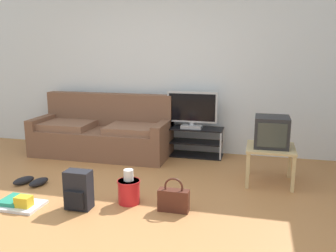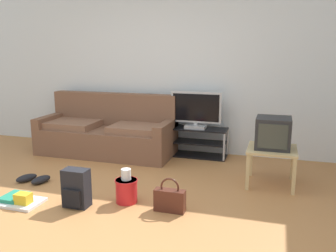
% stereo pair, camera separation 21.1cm
% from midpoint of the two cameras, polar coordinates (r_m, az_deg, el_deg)
% --- Properties ---
extents(ground_plane, '(9.00, 9.80, 0.02)m').
position_cam_midpoint_polar(ground_plane, '(3.91, -12.24, -13.00)').
color(ground_plane, '#B27542').
extents(wall_back, '(9.00, 0.10, 2.70)m').
position_cam_midpoint_polar(wall_back, '(5.84, -2.04, 9.32)').
color(wall_back, silver).
rests_on(wall_back, ground_plane).
extents(couch, '(2.12, 0.86, 0.93)m').
position_cam_midpoint_polar(couch, '(5.77, -11.31, -1.15)').
color(couch, brown).
rests_on(couch, ground_plane).
extents(tv_stand, '(0.96, 0.37, 0.44)m').
position_cam_midpoint_polar(tv_stand, '(5.60, 2.72, -2.50)').
color(tv_stand, black).
rests_on(tv_stand, ground_plane).
extents(flat_tv, '(0.77, 0.22, 0.56)m').
position_cam_midpoint_polar(flat_tv, '(5.47, 2.72, 2.50)').
color(flat_tv, '#B2B2B7').
rests_on(flat_tv, tv_stand).
extents(side_table, '(0.58, 0.58, 0.46)m').
position_cam_midpoint_polar(side_table, '(4.56, 14.67, -3.99)').
color(side_table, tan).
rests_on(side_table, ground_plane).
extents(crt_tv, '(0.41, 0.41, 0.37)m').
position_cam_midpoint_polar(crt_tv, '(4.52, 14.83, -0.87)').
color(crt_tv, '#232326').
rests_on(crt_tv, side_table).
extents(backpack, '(0.27, 0.24, 0.41)m').
position_cam_midpoint_polar(backpack, '(3.92, -15.54, -9.79)').
color(backpack, black).
rests_on(backpack, ground_plane).
extents(handbag, '(0.32, 0.11, 0.36)m').
position_cam_midpoint_polar(handbag, '(3.74, -0.75, -11.57)').
color(handbag, '#4C2319').
rests_on(handbag, ground_plane).
extents(cleaning_bucket, '(0.25, 0.25, 0.38)m').
position_cam_midpoint_polar(cleaning_bucket, '(3.95, -7.78, -9.96)').
color(cleaning_bucket, red).
rests_on(cleaning_bucket, ground_plane).
extents(sneakers_pair, '(0.42, 0.30, 0.09)m').
position_cam_midpoint_polar(sneakers_pair, '(4.79, -22.08, -8.14)').
color(sneakers_pair, black).
rests_on(sneakers_pair, ground_plane).
extents(floor_tray, '(0.48, 0.34, 0.14)m').
position_cam_midpoint_polar(floor_tray, '(4.22, -23.93, -11.11)').
color(floor_tray, silver).
rests_on(floor_tray, ground_plane).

